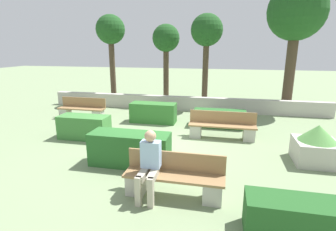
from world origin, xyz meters
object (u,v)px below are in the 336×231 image
object	(u,v)px
person_seated_man	(149,162)
planter_corner_right	(316,145)
tree_center_right	(207,33)
tree_rightmost	(296,14)
tree_center_left	(166,41)
bench_front	(174,180)
bench_left_side	(222,128)
bench_right_side	(82,111)
tree_leftmost	(111,33)

from	to	relation	value
person_seated_man	planter_corner_right	xyz separation A→B (m)	(3.72, 2.46, -0.28)
tree_center_right	tree_rightmost	bearing A→B (deg)	0.09
person_seated_man	tree_center_left	world-z (taller)	tree_center_left
bench_front	tree_rightmost	distance (m)	9.60
bench_left_side	bench_right_side	world-z (taller)	same
bench_left_side	tree_rightmost	size ratio (longest dim) A/B	0.39
bench_left_side	tree_center_left	distance (m)	6.53
planter_corner_right	tree_leftmost	xyz separation A→B (m)	(-8.14, 5.87, 3.12)
bench_front	planter_corner_right	size ratio (longest dim) A/B	1.94
bench_left_side	tree_rightmost	xyz separation A→B (m)	(2.78, 4.24, 3.89)
tree_center_left	tree_rightmost	bearing A→B (deg)	-7.77
planter_corner_right	tree_center_left	xyz separation A→B (m)	(-5.41, 6.45, 2.72)
bench_right_side	tree_center_left	world-z (taller)	tree_center_left
planter_corner_right	tree_leftmost	distance (m)	10.51
person_seated_man	bench_left_side	bearing A→B (deg)	71.06
tree_rightmost	bench_left_side	bearing A→B (deg)	-123.27
person_seated_man	tree_center_right	distance (m)	8.57
tree_rightmost	tree_leftmost	bearing A→B (deg)	178.53
planter_corner_right	tree_rightmost	xyz separation A→B (m)	(0.40, 5.65, 3.76)
tree_leftmost	bench_front	bearing A→B (deg)	-59.18
bench_right_side	tree_center_right	size ratio (longest dim) A/B	0.45
bench_left_side	person_seated_man	bearing A→B (deg)	-112.99
bench_front	tree_rightmost	bearing A→B (deg)	65.42
bench_left_side	tree_center_right	world-z (taller)	tree_center_right
bench_left_side	person_seated_man	world-z (taller)	person_seated_man
bench_right_side	planter_corner_right	bearing A→B (deg)	-16.04
planter_corner_right	tree_leftmost	world-z (taller)	tree_leftmost
bench_right_side	bench_left_side	bearing A→B (deg)	-10.15
tree_leftmost	tree_rightmost	size ratio (longest dim) A/B	0.81
tree_leftmost	tree_center_right	xyz separation A→B (m)	(4.81, -0.23, -0.08)
person_seated_man	tree_rightmost	world-z (taller)	tree_rightmost
planter_corner_right	person_seated_man	bearing A→B (deg)	-146.48
bench_front	person_seated_man	size ratio (longest dim) A/B	1.47
planter_corner_right	tree_rightmost	bearing A→B (deg)	85.99
bench_left_side	tree_rightmost	distance (m)	6.40
bench_right_side	planter_corner_right	world-z (taller)	planter_corner_right
tree_leftmost	tree_center_left	bearing A→B (deg)	11.89
person_seated_man	tree_center_right	bearing A→B (deg)	87.25
tree_leftmost	tree_rightmost	distance (m)	8.56
person_seated_man	planter_corner_right	size ratio (longest dim) A/B	1.32
planter_corner_right	tree_center_right	world-z (taller)	tree_center_right
planter_corner_right	tree_leftmost	size ratio (longest dim) A/B	0.23
planter_corner_right	tree_center_right	distance (m)	7.22
tree_center_right	person_seated_man	bearing A→B (deg)	-92.75
tree_leftmost	tree_center_right	bearing A→B (deg)	-2.68
bench_front	tree_center_left	size ratio (longest dim) A/B	0.49
bench_left_side	tree_leftmost	world-z (taller)	tree_leftmost
person_seated_man	tree_center_left	size ratio (longest dim) A/B	0.34
bench_left_side	person_seated_man	distance (m)	4.11
person_seated_man	tree_center_right	xyz separation A→B (m)	(0.39, 8.11, 2.76)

